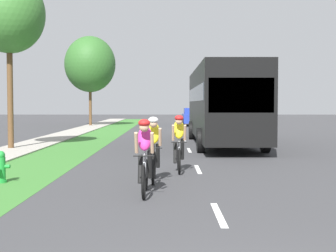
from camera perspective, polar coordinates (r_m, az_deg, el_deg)
ground_plane at (r=23.73m, az=2.25°, el=-1.89°), size 120.00×120.00×0.00m
grass_verge at (r=24.05m, az=-9.41°, el=-1.85°), size 2.42×70.00×0.01m
sidewalk_concrete at (r=24.50m, az=-14.41°, el=-1.82°), size 1.92×70.00×0.10m
lane_markings_center at (r=27.72m, az=1.95°, el=-1.23°), size 0.12×52.20×0.01m
fire_hydrant_green at (r=12.10m, az=-19.20°, el=-4.66°), size 0.44×0.38×0.76m
cyclist_lead at (r=9.87m, az=-2.62°, el=-3.58°), size 0.42×1.72×1.58m
cyclist_trailing at (r=11.52m, az=-1.56°, el=-2.68°), size 0.42×1.72×1.58m
cyclist_distant at (r=13.21m, az=1.48°, el=-1.99°), size 0.42×1.72×1.58m
bus_black at (r=22.22m, az=6.65°, el=2.89°), size 2.78×11.60×3.48m
sedan_blue at (r=41.18m, az=3.19°, el=1.11°), size 1.98×4.30×1.52m
street_tree_near at (r=21.15m, az=-18.30°, el=12.53°), size 2.94×2.94×7.20m
street_tree_far at (r=41.38m, az=-9.13°, el=7.29°), size 4.31×4.31×7.62m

